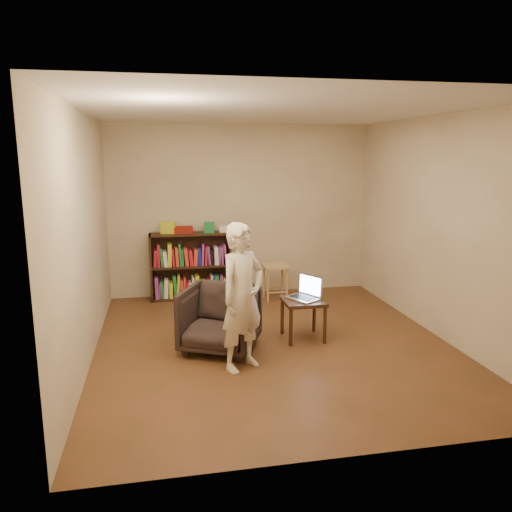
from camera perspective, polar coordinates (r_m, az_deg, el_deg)
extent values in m
plane|color=#483117|center=(5.85, 1.97, -9.98)|extent=(4.50, 4.50, 0.00)
plane|color=silver|center=(5.46, 2.16, 16.29)|extent=(4.50, 4.50, 0.00)
plane|color=beige|center=(7.70, -1.73, 5.22)|extent=(4.00, 0.00, 4.00)
plane|color=beige|center=(5.43, -19.00, 1.93)|extent=(0.00, 4.50, 4.50)
plane|color=beige|center=(6.27, 20.20, 3.07)|extent=(0.00, 4.50, 4.50)
cube|color=black|center=(7.57, -11.90, -1.28)|extent=(0.03, 0.30, 1.00)
cube|color=black|center=(7.63, -3.09, -0.93)|extent=(0.03, 0.30, 1.00)
cube|color=black|center=(7.71, -7.54, -0.89)|extent=(1.20, 0.02, 1.00)
cube|color=black|center=(7.70, -7.38, -4.63)|extent=(1.20, 0.30, 0.03)
cube|color=black|center=(7.58, -7.47, -1.11)|extent=(1.14, 0.30, 0.03)
cube|color=black|center=(7.49, -7.57, 2.51)|extent=(1.20, 0.30, 0.03)
cube|color=#C9D826|center=(7.49, -9.96, 3.22)|extent=(0.24, 0.20, 0.17)
cube|color=maroon|center=(7.50, -8.31, 2.98)|extent=(0.28, 0.20, 0.09)
cube|color=#217D3C|center=(7.48, -5.37, 3.26)|extent=(0.17, 0.17, 0.15)
cube|color=white|center=(7.52, -3.73, 3.09)|extent=(0.13, 0.13, 0.09)
cube|color=tan|center=(7.43, 2.23, -1.17)|extent=(0.37, 0.37, 0.04)
cylinder|color=tan|center=(7.33, 1.37, -3.49)|extent=(0.03, 0.03, 0.49)
cylinder|color=tan|center=(7.39, 3.57, -3.37)|extent=(0.03, 0.03, 0.49)
cylinder|color=tan|center=(7.60, 0.90, -2.93)|extent=(0.03, 0.03, 0.49)
cylinder|color=tan|center=(7.67, 3.03, -2.83)|extent=(0.03, 0.03, 0.49)
imported|color=#2C1F1D|center=(5.58, -4.14, -7.16)|extent=(1.03, 1.04, 0.72)
cube|color=black|center=(5.89, 5.43, -5.18)|extent=(0.47, 0.47, 0.04)
cylinder|color=black|center=(5.73, 4.00, -8.16)|extent=(0.04, 0.04, 0.44)
cylinder|color=black|center=(5.84, 7.87, -7.85)|extent=(0.04, 0.04, 0.44)
cylinder|color=black|center=(6.10, 3.01, -6.91)|extent=(0.04, 0.04, 0.44)
cylinder|color=black|center=(6.21, 6.66, -6.65)|extent=(0.04, 0.04, 0.44)
cube|color=#B4B4B9|center=(5.90, 5.32, -4.85)|extent=(0.41, 0.44, 0.02)
cube|color=black|center=(5.90, 5.32, -4.74)|extent=(0.28, 0.34, 0.00)
cube|color=#B4B4B9|center=(5.96, 6.22, -3.33)|extent=(0.20, 0.32, 0.26)
cube|color=#B6CDFF|center=(5.96, 6.22, -3.33)|extent=(0.18, 0.28, 0.21)
imported|color=beige|center=(4.99, -1.58, -4.73)|extent=(0.65, 0.61, 1.50)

